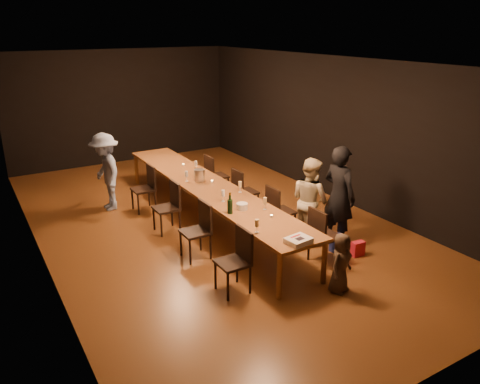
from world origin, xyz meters
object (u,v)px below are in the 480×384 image
woman_tan (310,200)px  ice_bucket (199,175)px  chair_right_3 (217,175)px  chair_left_1 (195,231)px  chair_left_0 (233,262)px  chair_left_2 (166,208)px  chair_left_3 (143,189)px  plate_stack (242,206)px  man_blue (106,172)px  chair_right_1 (281,211)px  champagne_bottle (230,203)px  table (207,187)px  child (341,263)px  woman_birthday (339,196)px  chair_right_0 (326,235)px  birthday_cake (298,240)px  chair_right_2 (246,191)px

woman_tan → ice_bucket: 2.24m
chair_right_3 → chair_left_1: 2.94m
chair_right_3 → chair_left_0: (-1.70, -3.60, 0.00)m
chair_left_2 → chair_left_3: same height
ice_bucket → plate_stack: bearing=-92.0°
chair_left_1 → woman_tan: 2.06m
man_blue → ice_bucket: 1.97m
chair_right_1 → champagne_bottle: 1.29m
table → child: (0.45, -3.17, -0.26)m
chair_left_0 → woman_birthday: size_ratio=0.53×
woman_tan → plate_stack: size_ratio=8.07×
chair_left_0 → chair_right_1: bearing=-54.8°
table → woman_birthday: bearing=-53.1°
chair_right_1 → chair_left_2: same height
chair_left_2 → ice_bucket: bearing=-70.8°
chair_right_0 → man_blue: size_ratio=0.59×
chair_left_3 → man_blue: (-0.59, 0.45, 0.33)m
woman_birthday → chair_left_1: bearing=64.7°
chair_right_1 → birthday_cake: 1.91m
chair_right_2 → chair_left_0: size_ratio=1.00×
champagne_bottle → ice_bucket: bearing=79.7°
chair_left_2 → ice_bucket: ice_bucket is taller
chair_left_1 → ice_bucket: ice_bucket is taller
chair_right_0 → chair_right_3: 3.60m
chair_right_0 → chair_right_3: size_ratio=1.00×
chair_right_0 → chair_right_1: same height
chair_right_0 → woman_tan: 0.88m
chair_right_1 → ice_bucket: size_ratio=4.07×
chair_right_2 → chair_left_1: same height
chair_right_1 → woman_tan: (0.30, -0.42, 0.28)m
chair_left_3 → woman_birthday: (2.33, -3.17, 0.41)m
chair_right_0 → man_blue: man_blue is taller
chair_left_2 → plate_stack: bearing=-150.9°
chair_right_0 → chair_left_1: size_ratio=1.00×
woman_tan → plate_stack: woman_tan is taller
chair_left_3 → man_blue: man_blue is taller
ice_bucket → man_blue: bearing=136.1°
chair_right_3 → man_blue: (-2.29, 0.45, 0.33)m
chair_left_3 → man_blue: bearing=52.4°
chair_left_2 → chair_right_0: bearing=-144.7°
chair_right_0 → chair_left_3: size_ratio=1.00×
chair_right_1 → chair_left_0: bearing=-54.8°
chair_right_0 → ice_bucket: bearing=-162.1°
chair_left_3 → champagne_bottle: bearing=-168.9°
woman_tan → chair_left_3: bearing=31.1°
man_blue → champagne_bottle: 3.28m
chair_right_3 → child: 4.39m
birthday_cake → ice_bucket: bearing=82.6°
chair_right_1 → man_blue: (-2.29, 2.85, 0.33)m
man_blue → chair_right_1: bearing=38.9°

